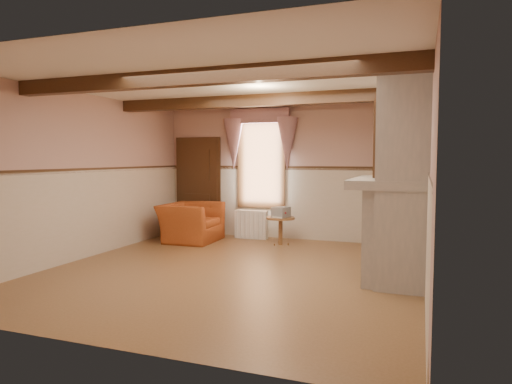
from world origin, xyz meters
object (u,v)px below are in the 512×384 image
(oil_lamp, at_px, (394,168))
(radiator, at_px, (251,224))
(bowl, at_px, (392,175))
(armchair, at_px, (191,222))
(side_table, at_px, (280,231))
(mantel_clock, at_px, (395,170))

(oil_lamp, bearing_deg, radiator, 152.23)
(bowl, bearing_deg, oil_lamp, 90.00)
(oil_lamp, bearing_deg, armchair, 168.00)
(side_table, relative_size, oil_lamp, 1.99)
(armchair, bearing_deg, side_table, -83.98)
(armchair, distance_m, oil_lamp, 4.29)
(armchair, height_order, oil_lamp, oil_lamp)
(mantel_clock, bearing_deg, oil_lamp, -90.00)
(armchair, height_order, bowl, bowl)
(radiator, relative_size, mantel_clock, 2.92)
(radiator, height_order, oil_lamp, oil_lamp)
(radiator, xyz_separation_m, bowl, (2.97, -2.05, 1.17))
(armchair, xyz_separation_m, radiator, (1.06, 0.71, -0.09))
(side_table, xyz_separation_m, oil_lamp, (2.18, -1.10, 1.29))
(side_table, bearing_deg, radiator, 149.56)
(armchair, relative_size, bowl, 3.15)
(radiator, xyz_separation_m, mantel_clock, (2.97, -1.39, 1.22))
(armchair, xyz_separation_m, side_table, (1.85, 0.24, -0.11))
(side_table, height_order, oil_lamp, oil_lamp)
(bowl, bearing_deg, armchair, 161.55)
(side_table, relative_size, radiator, 0.80)
(side_table, distance_m, radiator, 0.92)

